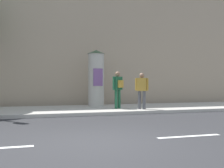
# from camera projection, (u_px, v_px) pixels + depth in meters

# --- Properties ---
(ground_plane) EXTENTS (80.00, 80.00, 0.00)m
(ground_plane) POSITION_uv_depth(u_px,v_px,m) (100.00, 142.00, 6.55)
(ground_plane) COLOR #2B2B2D
(sidewalk_curb) EXTENTS (36.00, 4.00, 0.15)m
(sidewalk_curb) POSITION_uv_depth(u_px,v_px,m) (65.00, 110.00, 13.27)
(sidewalk_curb) COLOR #B2ADA3
(sidewalk_curb) RESTS_ON ground_plane
(lane_markings) EXTENTS (25.80, 0.16, 0.01)m
(lane_markings) POSITION_uv_depth(u_px,v_px,m) (100.00, 142.00, 6.55)
(lane_markings) COLOR silver
(lane_markings) RESTS_ON ground_plane
(building_backdrop) EXTENTS (36.00, 5.00, 8.59)m
(building_backdrop) POSITION_uv_depth(u_px,v_px,m) (55.00, 38.00, 18.04)
(building_backdrop) COLOR tan
(building_backdrop) RESTS_ON ground_plane
(poster_column) EXTENTS (0.92, 0.92, 2.98)m
(poster_column) POSITION_uv_depth(u_px,v_px,m) (96.00, 78.00, 14.73)
(poster_column) COLOR #B2ADA3
(poster_column) RESTS_ON sidewalk_curb
(pedestrian_in_dark_shirt) EXTENTS (0.56, 0.44, 1.71)m
(pedestrian_in_dark_shirt) POSITION_uv_depth(u_px,v_px,m) (142.00, 88.00, 13.08)
(pedestrian_in_dark_shirt) COLOR #4C4C51
(pedestrian_in_dark_shirt) RESTS_ON sidewalk_curb
(pedestrian_with_backpack) EXTENTS (0.56, 0.53, 1.79)m
(pedestrian_with_backpack) POSITION_uv_depth(u_px,v_px,m) (118.00, 86.00, 13.42)
(pedestrian_with_backpack) COLOR #1E5938
(pedestrian_with_backpack) RESTS_ON sidewalk_curb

